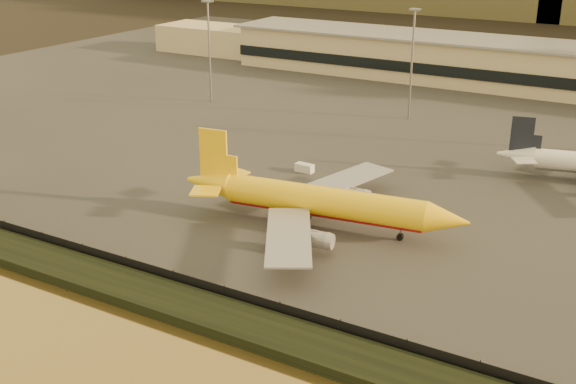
# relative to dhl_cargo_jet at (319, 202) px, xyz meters

# --- Properties ---
(ground) EXTENTS (900.00, 900.00, 0.00)m
(ground) POSITION_rel_dhl_cargo_jet_xyz_m (-1.22, -13.46, -4.28)
(ground) COLOR black
(ground) RESTS_ON ground
(embankment) EXTENTS (320.00, 7.00, 1.40)m
(embankment) POSITION_rel_dhl_cargo_jet_xyz_m (-1.22, -30.46, -3.58)
(embankment) COLOR black
(embankment) RESTS_ON ground
(tarmac) EXTENTS (320.00, 220.00, 0.20)m
(tarmac) POSITION_rel_dhl_cargo_jet_xyz_m (-1.22, 81.54, -4.18)
(tarmac) COLOR #2D2D2D
(tarmac) RESTS_ON ground
(perimeter_fence) EXTENTS (300.00, 0.05, 2.20)m
(perimeter_fence) POSITION_rel_dhl_cargo_jet_xyz_m (-1.22, -26.46, -2.98)
(perimeter_fence) COLOR black
(perimeter_fence) RESTS_ON tarmac
(terminal_building) EXTENTS (202.00, 25.00, 12.60)m
(terminal_building) POSITION_rel_dhl_cargo_jet_xyz_m (-15.74, 112.09, 1.97)
(terminal_building) COLOR #C5AC89
(terminal_building) RESTS_ON tarmac
(apron_light_masts) EXTENTS (152.20, 12.20, 25.40)m
(apron_light_masts) POSITION_rel_dhl_cargo_jet_xyz_m (13.78, 61.54, 11.43)
(apron_light_masts) COLOR slate
(apron_light_masts) RESTS_ON tarmac
(dhl_cargo_jet) EXTENTS (45.70, 44.38, 13.65)m
(dhl_cargo_jet) POSITION_rel_dhl_cargo_jet_xyz_m (0.00, 0.00, 0.00)
(dhl_cargo_jet) COLOR yellow
(dhl_cargo_jet) RESTS_ON tarmac
(gse_vehicle_yellow) EXTENTS (3.83, 2.73, 1.57)m
(gse_vehicle_yellow) POSITION_rel_dhl_cargo_jet_xyz_m (10.13, 10.05, -3.29)
(gse_vehicle_yellow) COLOR yellow
(gse_vehicle_yellow) RESTS_ON tarmac
(gse_vehicle_white) EXTENTS (3.56, 1.74, 1.57)m
(gse_vehicle_white) POSITION_rel_dhl_cargo_jet_xyz_m (-14.19, 21.09, -3.29)
(gse_vehicle_white) COLOR silver
(gse_vehicle_white) RESTS_ON tarmac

